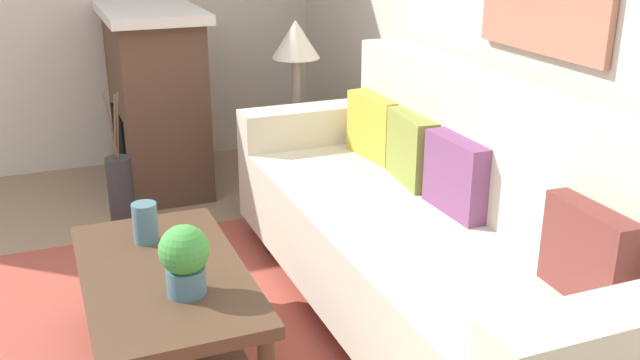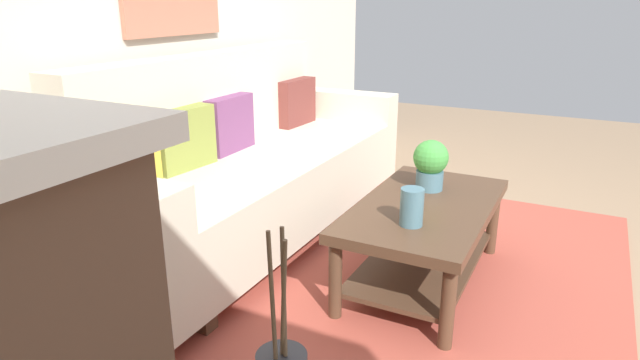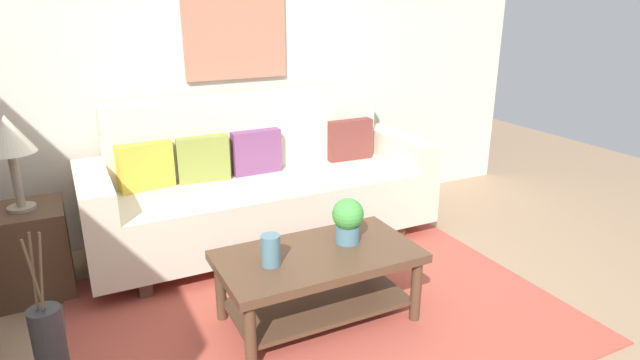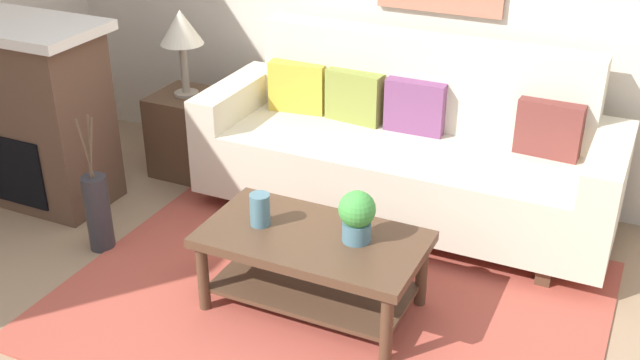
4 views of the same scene
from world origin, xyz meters
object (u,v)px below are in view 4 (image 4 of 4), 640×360
Objects in this scene: throw_pillow_olive at (355,96)px; table_lamp at (181,31)px; couch at (406,152)px; side_table at (190,133)px; coffee_table at (313,255)px; tabletop_vase at (260,210)px; fireplace at (32,112)px; throw_pillow_maroon at (549,129)px; throw_pillow_mustard at (298,87)px; potted_plant_tabletop at (357,215)px; throw_pillow_plum at (415,106)px; floor_vase at (98,213)px.

throw_pillow_olive is 0.63× the size of table_lamp.
couch is 4.41× the size of side_table.
couch is at bearing 85.05° from coffee_table.
side_table reaches higher than coffee_table.
fireplace is (-1.81, 0.36, 0.07)m from tabletop_vase.
throw_pillow_olive and throw_pillow_maroon have the same top height.
tabletop_vase is (0.41, -1.24, -0.17)m from throw_pillow_mustard.
fireplace is at bearing 168.68° from tabletop_vase.
tabletop_vase is at bearing -43.11° from table_lamp.
throw_pillow_mustard is 1.49m from potted_plant_tabletop.
throw_pillow_olive is 1.31m from coffee_table.
tabletop_vase is 1.85m from fireplace.
throw_pillow_plum reaches higher than tabletop_vase.
throw_pillow_maroon is 0.31× the size of fireplace.
throw_pillow_maroon reaches higher than tabletop_vase.
throw_pillow_maroon is 0.79× the size of floor_vase.
fireplace is (-2.09, 0.35, 0.27)m from coffee_table.
fireplace reaches higher than table_lamp.
coffee_table is 1.92m from table_lamp.
fireplace is at bearing -132.13° from table_lamp.
throw_pillow_mustard is 1.57m from throw_pillow_maroon.
tabletop_vase is 0.29× the size of table_lamp.
throw_pillow_mustard is 0.79× the size of floor_vase.
throw_pillow_plum is at bearing 95.64° from potted_plant_tabletop.
floor_vase is (-1.05, -1.22, -0.45)m from throw_pillow_olive.
fireplace reaches higher than throw_pillow_olive.
couch reaches higher than floor_vase.
throw_pillow_mustard is at bearing 180.00° from throw_pillow_plum.
throw_pillow_mustard is at bearing 180.00° from throw_pillow_olive.
fireplace reaches higher than throw_pillow_plum.
tabletop_vase is 1.11m from floor_vase.
tabletop_vase reaches higher than floor_vase.
throw_pillow_mustard is 1.00× the size of throw_pillow_olive.
fireplace is at bearing -132.13° from side_table.
potted_plant_tabletop is (0.51, -1.18, -0.11)m from throw_pillow_olive.
throw_pillow_mustard is 0.33× the size of coffee_table.
floor_vase is (-2.23, -1.22, -0.45)m from throw_pillow_maroon.
table_lamp reaches higher than throw_pillow_maroon.
potted_plant_tabletop is at bearing 7.25° from tabletop_vase.
floor_vase is at bearing -24.97° from fireplace.
couch is at bearing -90.00° from throw_pillow_plum.
potted_plant_tabletop is 0.47× the size of side_table.
side_table is 1.23× the size of floor_vase.
side_table is at bearing -172.20° from throw_pillow_olive.
table_lamp is at bearing 148.28° from potted_plant_tabletop.
throw_pillow_plum is at bearing 0.00° from throw_pillow_mustard.
coffee_table is (-0.10, -1.23, -0.37)m from throw_pillow_plum.
potted_plant_tabletop reaches higher than side_table.
tabletop_vase is (-0.28, -0.02, 0.20)m from coffee_table.
throw_pillow_plum reaches higher than floor_vase.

